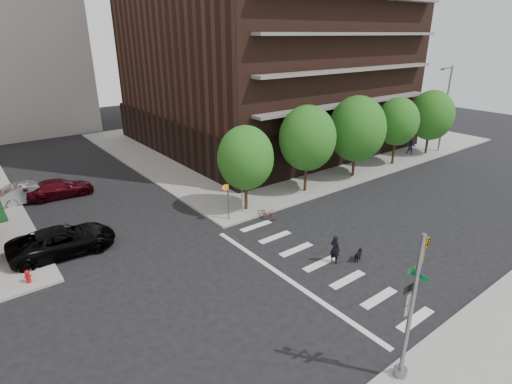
{
  "coord_description": "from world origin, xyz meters",
  "views": [
    {
      "loc": [
        -11.82,
        -13.28,
        12.19
      ],
      "look_at": [
        3.0,
        6.0,
        2.5
      ],
      "focal_mm": 28.0,
      "sensor_mm": 36.0,
      "label": 1
    }
  ],
  "objects_px": {
    "fire_hydrant": "(28,276)",
    "parked_car_maroon": "(60,188)",
    "scooter": "(267,213)",
    "dog_walker": "(335,249)",
    "parked_car_silver": "(31,192)",
    "traffic_signal": "(410,320)",
    "pedestrian_far": "(411,146)",
    "parked_car_black": "(63,241)"
  },
  "relations": [
    {
      "from": "fire_hydrant",
      "to": "parked_car_maroon",
      "type": "relative_size",
      "value": 0.15
    },
    {
      "from": "scooter",
      "to": "dog_walker",
      "type": "height_order",
      "value": "dog_walker"
    },
    {
      "from": "parked_car_silver",
      "to": "dog_walker",
      "type": "height_order",
      "value": "dog_walker"
    },
    {
      "from": "fire_hydrant",
      "to": "traffic_signal",
      "type": "bearing_deg",
      "value": -56.74
    },
    {
      "from": "fire_hydrant",
      "to": "pedestrian_far",
      "type": "xyz_separation_m",
      "value": [
        36.82,
        1.5,
        0.48
      ]
    },
    {
      "from": "fire_hydrant",
      "to": "parked_car_silver",
      "type": "xyz_separation_m",
      "value": [
        2.3,
        12.26,
        0.23
      ]
    },
    {
      "from": "parked_car_black",
      "to": "parked_car_maroon",
      "type": "height_order",
      "value": "parked_car_black"
    },
    {
      "from": "fire_hydrant",
      "to": "scooter",
      "type": "bearing_deg",
      "value": -5.01
    },
    {
      "from": "traffic_signal",
      "to": "scooter",
      "type": "relative_size",
      "value": 3.91
    },
    {
      "from": "dog_walker",
      "to": "pedestrian_far",
      "type": "bearing_deg",
      "value": -75.89
    },
    {
      "from": "scooter",
      "to": "parked_car_maroon",
      "type": "bearing_deg",
      "value": 117.87
    },
    {
      "from": "fire_hydrant",
      "to": "pedestrian_far",
      "type": "height_order",
      "value": "pedestrian_far"
    },
    {
      "from": "traffic_signal",
      "to": "pedestrian_far",
      "type": "relative_size",
      "value": 3.41
    },
    {
      "from": "traffic_signal",
      "to": "pedestrian_far",
      "type": "xyz_separation_m",
      "value": [
        26.78,
        16.79,
        -1.67
      ]
    },
    {
      "from": "traffic_signal",
      "to": "dog_walker",
      "type": "relative_size",
      "value": 3.55
    },
    {
      "from": "parked_car_black",
      "to": "scooter",
      "type": "distance_m",
      "value": 13.04
    },
    {
      "from": "fire_hydrant",
      "to": "pedestrian_far",
      "type": "bearing_deg",
      "value": 2.33
    },
    {
      "from": "parked_car_maroon",
      "to": "pedestrian_far",
      "type": "height_order",
      "value": "pedestrian_far"
    },
    {
      "from": "parked_car_silver",
      "to": "pedestrian_far",
      "type": "relative_size",
      "value": 2.69
    },
    {
      "from": "parked_car_maroon",
      "to": "fire_hydrant",
      "type": "bearing_deg",
      "value": 164.83
    },
    {
      "from": "parked_car_maroon",
      "to": "scooter",
      "type": "xyz_separation_m",
      "value": [
        10.52,
        -13.2,
        -0.32
      ]
    },
    {
      "from": "parked_car_maroon",
      "to": "pedestrian_far",
      "type": "relative_size",
      "value": 2.85
    },
    {
      "from": "pedestrian_far",
      "to": "dog_walker",
      "type": "bearing_deg",
      "value": -89.86
    },
    {
      "from": "parked_car_maroon",
      "to": "scooter",
      "type": "distance_m",
      "value": 16.89
    },
    {
      "from": "fire_hydrant",
      "to": "dog_walker",
      "type": "xyz_separation_m",
      "value": [
        14.24,
        -8.16,
        0.29
      ]
    },
    {
      "from": "pedestrian_far",
      "to": "parked_car_maroon",
      "type": "bearing_deg",
      "value": -130.77
    },
    {
      "from": "parked_car_black",
      "to": "pedestrian_far",
      "type": "distance_m",
      "value": 34.53
    },
    {
      "from": "parked_car_black",
      "to": "scooter",
      "type": "bearing_deg",
      "value": -102.89
    },
    {
      "from": "fire_hydrant",
      "to": "parked_car_silver",
      "type": "height_order",
      "value": "parked_car_silver"
    },
    {
      "from": "traffic_signal",
      "to": "fire_hydrant",
      "type": "relative_size",
      "value": 8.2
    },
    {
      "from": "parked_car_black",
      "to": "scooter",
      "type": "height_order",
      "value": "parked_car_black"
    },
    {
      "from": "traffic_signal",
      "to": "parked_car_silver",
      "type": "height_order",
      "value": "traffic_signal"
    },
    {
      "from": "parked_car_maroon",
      "to": "dog_walker",
      "type": "xyz_separation_m",
      "value": [
        9.94,
        -20.06,
        0.12
      ]
    },
    {
      "from": "traffic_signal",
      "to": "dog_walker",
      "type": "bearing_deg",
      "value": 59.44
    },
    {
      "from": "parked_car_black",
      "to": "pedestrian_far",
      "type": "height_order",
      "value": "pedestrian_far"
    },
    {
      "from": "fire_hydrant",
      "to": "parked_car_black",
      "type": "distance_m",
      "value": 3.29
    },
    {
      "from": "parked_car_silver",
      "to": "traffic_signal",
      "type": "bearing_deg",
      "value": -163.51
    },
    {
      "from": "parked_car_maroon",
      "to": "dog_walker",
      "type": "height_order",
      "value": "dog_walker"
    },
    {
      "from": "fire_hydrant",
      "to": "parked_car_black",
      "type": "xyz_separation_m",
      "value": [
        2.3,
        2.33,
        0.27
      ]
    },
    {
      "from": "parked_car_silver",
      "to": "scooter",
      "type": "bearing_deg",
      "value": -136.47
    },
    {
      "from": "dog_walker",
      "to": "pedestrian_far",
      "type": "height_order",
      "value": "pedestrian_far"
    },
    {
      "from": "traffic_signal",
      "to": "fire_hydrant",
      "type": "bearing_deg",
      "value": 123.26
    }
  ]
}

